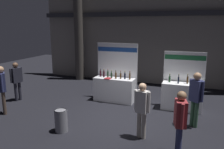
{
  "coord_description": "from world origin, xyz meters",
  "views": [
    {
      "loc": [
        2.22,
        -6.89,
        3.21
      ],
      "look_at": [
        -0.67,
        0.66,
        1.39
      ],
      "focal_mm": 35.77,
      "sensor_mm": 36.0,
      "label": 1
    }
  ],
  "objects_px": {
    "visitor_0": "(180,118)",
    "visitor_3": "(196,95)",
    "exhibitor_booth_0": "(115,87)",
    "exhibitor_booth_1": "(182,94)",
    "trash_bin": "(61,121)",
    "visitor_1": "(2,86)",
    "visitor_5": "(17,78)",
    "visitor_4": "(142,106)"
  },
  "relations": [
    {
      "from": "visitor_0",
      "to": "visitor_3",
      "type": "relative_size",
      "value": 0.95
    },
    {
      "from": "visitor_0",
      "to": "exhibitor_booth_0",
      "type": "bearing_deg",
      "value": 28.1
    },
    {
      "from": "visitor_0",
      "to": "visitor_3",
      "type": "xyz_separation_m",
      "value": [
        0.33,
        1.89,
        0.05
      ]
    },
    {
      "from": "exhibitor_booth_1",
      "to": "visitor_0",
      "type": "height_order",
      "value": "exhibitor_booth_1"
    },
    {
      "from": "exhibitor_booth_1",
      "to": "trash_bin",
      "type": "relative_size",
      "value": 3.11
    },
    {
      "from": "exhibitor_booth_1",
      "to": "visitor_0",
      "type": "bearing_deg",
      "value": -87.32
    },
    {
      "from": "visitor_1",
      "to": "visitor_5",
      "type": "height_order",
      "value": "visitor_1"
    },
    {
      "from": "exhibitor_booth_1",
      "to": "visitor_0",
      "type": "relative_size",
      "value": 1.31
    },
    {
      "from": "exhibitor_booth_1",
      "to": "trash_bin",
      "type": "height_order",
      "value": "exhibitor_booth_1"
    },
    {
      "from": "visitor_5",
      "to": "visitor_1",
      "type": "bearing_deg",
      "value": 42.11
    },
    {
      "from": "visitor_1",
      "to": "visitor_3",
      "type": "distance_m",
      "value": 6.64
    },
    {
      "from": "visitor_1",
      "to": "visitor_4",
      "type": "bearing_deg",
      "value": 42.52
    },
    {
      "from": "exhibitor_booth_1",
      "to": "visitor_0",
      "type": "distance_m",
      "value": 3.34
    },
    {
      "from": "visitor_5",
      "to": "exhibitor_booth_1",
      "type": "bearing_deg",
      "value": 119.01
    },
    {
      "from": "exhibitor_booth_1",
      "to": "visitor_5",
      "type": "bearing_deg",
      "value": -167.83
    },
    {
      "from": "visitor_1",
      "to": "exhibitor_booth_0",
      "type": "bearing_deg",
      "value": 82.77
    },
    {
      "from": "visitor_0",
      "to": "visitor_1",
      "type": "height_order",
      "value": "visitor_1"
    },
    {
      "from": "exhibitor_booth_0",
      "to": "exhibitor_booth_1",
      "type": "distance_m",
      "value": 2.75
    },
    {
      "from": "visitor_1",
      "to": "exhibitor_booth_1",
      "type": "bearing_deg",
      "value": 66.97
    },
    {
      "from": "trash_bin",
      "to": "visitor_0",
      "type": "bearing_deg",
      "value": -1.44
    },
    {
      "from": "trash_bin",
      "to": "visitor_3",
      "type": "height_order",
      "value": "visitor_3"
    },
    {
      "from": "trash_bin",
      "to": "visitor_3",
      "type": "distance_m",
      "value": 4.25
    },
    {
      "from": "exhibitor_booth_1",
      "to": "visitor_5",
      "type": "xyz_separation_m",
      "value": [
        -6.65,
        -1.43,
        0.39
      ]
    },
    {
      "from": "trash_bin",
      "to": "visitor_5",
      "type": "xyz_separation_m",
      "value": [
        -3.36,
        1.79,
        0.64
      ]
    },
    {
      "from": "visitor_0",
      "to": "visitor_5",
      "type": "relative_size",
      "value": 1.02
    },
    {
      "from": "exhibitor_booth_1",
      "to": "visitor_4",
      "type": "bearing_deg",
      "value": -108.4
    },
    {
      "from": "exhibitor_booth_0",
      "to": "visitor_4",
      "type": "relative_size",
      "value": 1.49
    },
    {
      "from": "visitor_1",
      "to": "visitor_5",
      "type": "distance_m",
      "value": 1.49
    },
    {
      "from": "visitor_5",
      "to": "visitor_4",
      "type": "bearing_deg",
      "value": 93.93
    },
    {
      "from": "trash_bin",
      "to": "visitor_5",
      "type": "relative_size",
      "value": 0.43
    },
    {
      "from": "exhibitor_booth_0",
      "to": "visitor_0",
      "type": "relative_size",
      "value": 1.45
    },
    {
      "from": "visitor_1",
      "to": "visitor_5",
      "type": "bearing_deg",
      "value": 157.4
    },
    {
      "from": "exhibitor_booth_0",
      "to": "visitor_1",
      "type": "bearing_deg",
      "value": -139.37
    },
    {
      "from": "exhibitor_booth_1",
      "to": "trash_bin",
      "type": "distance_m",
      "value": 4.62
    },
    {
      "from": "visitor_3",
      "to": "visitor_5",
      "type": "relative_size",
      "value": 1.07
    },
    {
      "from": "exhibitor_booth_0",
      "to": "exhibitor_booth_1",
      "type": "xyz_separation_m",
      "value": [
        2.75,
        -0.02,
        -0.02
      ]
    },
    {
      "from": "exhibitor_booth_0",
      "to": "visitor_3",
      "type": "distance_m",
      "value": 3.57
    },
    {
      "from": "trash_bin",
      "to": "visitor_4",
      "type": "height_order",
      "value": "visitor_4"
    },
    {
      "from": "trash_bin",
      "to": "visitor_1",
      "type": "relative_size",
      "value": 0.4
    },
    {
      "from": "exhibitor_booth_0",
      "to": "visitor_1",
      "type": "relative_size",
      "value": 1.37
    },
    {
      "from": "exhibitor_booth_1",
      "to": "visitor_1",
      "type": "distance_m",
      "value": 6.64
    },
    {
      "from": "visitor_3",
      "to": "visitor_4",
      "type": "relative_size",
      "value": 1.08
    }
  ]
}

